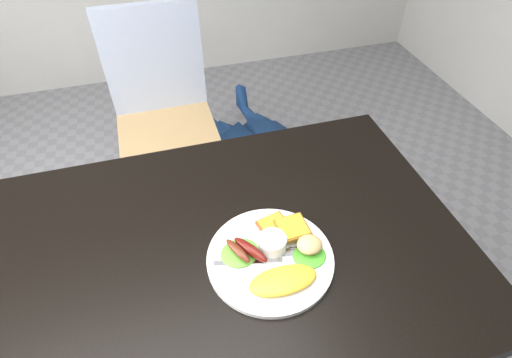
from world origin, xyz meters
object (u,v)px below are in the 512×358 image
Objects in this scene: dining_table at (221,252)px; person at (277,76)px; dining_chair at (168,134)px; plate at (270,258)px.

dining_table is 0.87m from person.
dining_chair is 0.54m from person.
dining_chair is 1.00m from plate.
dining_table is at bearing 146.94° from plate.
plate reaches higher than dining_chair.
person reaches higher than dining_table.
person is at bearing -12.77° from dining_chair.
person reaches higher than plate.
plate reaches higher than dining_table.
dining_table is 0.83× the size of person.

